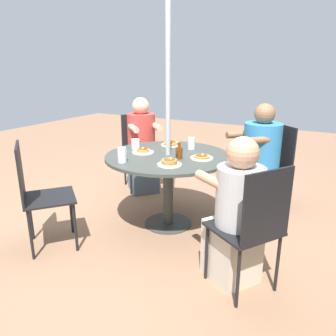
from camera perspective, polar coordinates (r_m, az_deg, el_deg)
name	(u,v)px	position (r m, az deg, el deg)	size (l,w,h in m)	color
ground_plane	(168,224)	(3.40, 0.00, -9.66)	(12.00, 12.00, 0.00)	#8C664C
patio_table	(168,166)	(3.17, 0.00, 0.33)	(1.20, 1.20, 0.73)	#383D38
umbrella_pole	(168,101)	(3.05, 0.00, 11.56)	(0.05, 0.05, 2.48)	#ADADB2
patio_chair_north	(139,146)	(4.30, -5.10, 3.75)	(0.59, 0.59, 0.95)	black
diner_north	(142,149)	(4.13, -4.52, 3.27)	(0.56, 0.57, 1.18)	slate
patio_chair_east	(37,190)	(2.99, -21.81, -3.65)	(0.59, 0.59, 0.95)	black
patio_chair_south	(253,224)	(2.30, 14.60, -9.34)	(0.58, 0.58, 0.95)	black
diner_south	(236,217)	(2.43, 11.71, -8.41)	(0.51, 0.55, 1.10)	beige
patio_chair_west	(272,163)	(3.73, 17.70, 0.84)	(0.59, 0.59, 0.95)	black
diner_west	(258,165)	(3.63, 15.41, 0.51)	(0.61, 0.60, 1.18)	#3D3D42
pancake_plate_a	(169,163)	(2.81, 0.25, 0.94)	(0.21, 0.21, 0.06)	silver
pancake_plate_b	(202,157)	(3.02, 5.89, 1.88)	(0.21, 0.21, 0.04)	silver
pancake_plate_c	(143,151)	(3.22, -4.37, 2.92)	(0.21, 0.21, 0.05)	silver
pancake_plate_d	(171,144)	(3.51, 0.54, 4.25)	(0.21, 0.21, 0.05)	silver
syrup_bottle	(179,152)	(3.00, 1.93, 2.72)	(0.09, 0.06, 0.15)	#602D0F
coffee_cup	(136,144)	(3.37, -5.68, 4.18)	(0.09, 0.09, 0.10)	white
drinking_glass_a	(122,155)	(2.91, -8.01, 2.26)	(0.08, 0.08, 0.13)	silver
drinking_glass_b	(191,143)	(3.36, 4.09, 4.32)	(0.07, 0.07, 0.12)	silver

